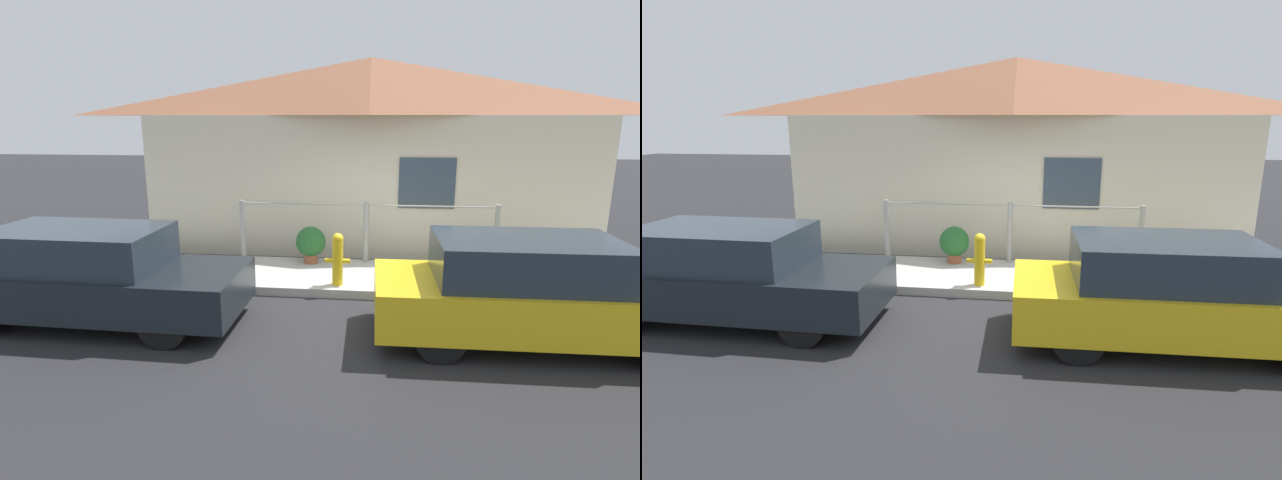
% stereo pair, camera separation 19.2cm
% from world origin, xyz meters
% --- Properties ---
extents(ground_plane, '(60.00, 60.00, 0.00)m').
position_xyz_m(ground_plane, '(0.00, 0.00, 0.00)').
color(ground_plane, '#262628').
extents(sidewalk, '(24.00, 1.84, 0.15)m').
position_xyz_m(sidewalk, '(0.00, 0.92, 0.07)').
color(sidewalk, '#B2AFA8').
rests_on(sidewalk, ground_plane).
extents(house, '(9.70, 2.23, 4.09)m').
position_xyz_m(house, '(0.00, 3.39, 3.26)').
color(house, beige).
rests_on(house, ground_plane).
extents(fence, '(4.90, 0.10, 1.16)m').
position_xyz_m(fence, '(0.00, 1.69, 0.79)').
color(fence, '#999993').
rests_on(fence, sidewalk).
extents(car_left, '(4.30, 1.69, 1.37)m').
position_xyz_m(car_left, '(-3.82, -1.29, 0.69)').
color(car_left, black).
rests_on(car_left, ground_plane).
extents(car_right, '(4.13, 1.67, 1.38)m').
position_xyz_m(car_right, '(2.19, -1.29, 0.69)').
color(car_right, gold).
rests_on(car_right, ground_plane).
extents(fire_hydrant, '(0.42, 0.19, 0.88)m').
position_xyz_m(fire_hydrant, '(-0.43, 0.28, 0.61)').
color(fire_hydrant, yellow).
rests_on(fire_hydrant, sidewalk).
extents(potted_plant_near_hydrant, '(0.57, 0.57, 0.70)m').
position_xyz_m(potted_plant_near_hydrant, '(-1.04, 1.51, 0.54)').
color(potted_plant_near_hydrant, '#9E5638').
rests_on(potted_plant_near_hydrant, sidewalk).
extents(potted_plant_by_fence, '(0.49, 0.49, 0.64)m').
position_xyz_m(potted_plant_by_fence, '(-4.00, 1.04, 0.52)').
color(potted_plant_by_fence, '#9E5638').
rests_on(potted_plant_by_fence, sidewalk).
extents(potted_plant_corner, '(0.48, 0.48, 0.57)m').
position_xyz_m(potted_plant_corner, '(1.99, 1.05, 0.47)').
color(potted_plant_corner, '#9E5638').
rests_on(potted_plant_corner, sidewalk).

